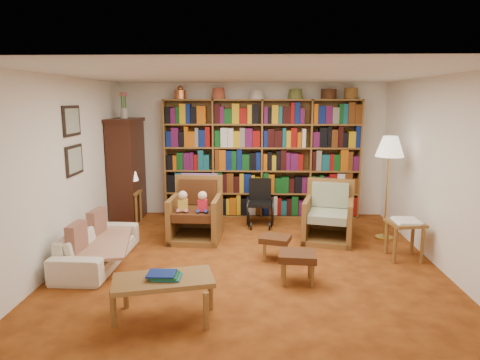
{
  "coord_description": "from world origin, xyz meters",
  "views": [
    {
      "loc": [
        0.06,
        -5.59,
        2.19
      ],
      "look_at": [
        -0.15,
        0.6,
        1.02
      ],
      "focal_mm": 32.0,
      "sensor_mm": 36.0,
      "label": 1
    }
  ],
  "objects_px": {
    "side_table_lamp": "(130,201)",
    "footstool_b": "(298,258)",
    "wheelchair": "(260,204)",
    "floor_lamp": "(390,151)",
    "footstool_a": "(275,240)",
    "armchair_sage": "(327,217)",
    "side_table_papers": "(405,228)",
    "sofa": "(98,246)",
    "coffee_table": "(163,283)",
    "armchair_leather": "(196,213)"
  },
  "relations": [
    {
      "from": "sofa",
      "to": "wheelchair",
      "type": "height_order",
      "value": "wheelchair"
    },
    {
      "from": "wheelchair",
      "to": "coffee_table",
      "type": "height_order",
      "value": "wheelchair"
    },
    {
      "from": "sofa",
      "to": "wheelchair",
      "type": "relative_size",
      "value": 2.03
    },
    {
      "from": "wheelchair",
      "to": "side_table_papers",
      "type": "bearing_deg",
      "value": -38.88
    },
    {
      "from": "wheelchair",
      "to": "floor_lamp",
      "type": "relative_size",
      "value": 0.5
    },
    {
      "from": "side_table_papers",
      "to": "footstool_a",
      "type": "bearing_deg",
      "value": -177.04
    },
    {
      "from": "side_table_lamp",
      "to": "footstool_a",
      "type": "distance_m",
      "value": 3.02
    },
    {
      "from": "wheelchair",
      "to": "footstool_b",
      "type": "xyz_separation_m",
      "value": [
        0.42,
        -2.44,
        -0.06
      ]
    },
    {
      "from": "footstool_b",
      "to": "armchair_leather",
      "type": "bearing_deg",
      "value": 130.73
    },
    {
      "from": "footstool_b",
      "to": "sofa",
      "type": "bearing_deg",
      "value": 168.48
    },
    {
      "from": "side_table_papers",
      "to": "floor_lamp",
      "type": "bearing_deg",
      "value": 90.0
    },
    {
      "from": "wheelchair",
      "to": "footstool_b",
      "type": "relative_size",
      "value": 1.71
    },
    {
      "from": "armchair_leather",
      "to": "armchair_sage",
      "type": "distance_m",
      "value": 2.08
    },
    {
      "from": "sofa",
      "to": "coffee_table",
      "type": "distance_m",
      "value": 1.89
    },
    {
      "from": "side_table_papers",
      "to": "coffee_table",
      "type": "xyz_separation_m",
      "value": [
        -3.0,
        -1.76,
        -0.06
      ]
    },
    {
      "from": "footstool_b",
      "to": "wheelchair",
      "type": "bearing_deg",
      "value": 99.79
    },
    {
      "from": "coffee_table",
      "to": "wheelchair",
      "type": "bearing_deg",
      "value": 73.18
    },
    {
      "from": "armchair_leather",
      "to": "footstool_a",
      "type": "relative_size",
      "value": 2.1
    },
    {
      "from": "armchair_sage",
      "to": "footstool_a",
      "type": "xyz_separation_m",
      "value": [
        -0.86,
        -0.93,
        -0.08
      ]
    },
    {
      "from": "armchair_sage",
      "to": "wheelchair",
      "type": "xyz_separation_m",
      "value": [
        -1.05,
        0.76,
        0.02
      ]
    },
    {
      "from": "sofa",
      "to": "footstool_b",
      "type": "height_order",
      "value": "sofa"
    },
    {
      "from": "side_table_lamp",
      "to": "floor_lamp",
      "type": "height_order",
      "value": "floor_lamp"
    },
    {
      "from": "floor_lamp",
      "to": "side_table_papers",
      "type": "height_order",
      "value": "floor_lamp"
    },
    {
      "from": "armchair_sage",
      "to": "side_table_papers",
      "type": "relative_size",
      "value": 1.67
    },
    {
      "from": "wheelchair",
      "to": "coffee_table",
      "type": "distance_m",
      "value": 3.51
    },
    {
      "from": "armchair_sage",
      "to": "footstool_b",
      "type": "relative_size",
      "value": 1.98
    },
    {
      "from": "side_table_lamp",
      "to": "footstool_b",
      "type": "relative_size",
      "value": 1.24
    },
    {
      "from": "armchair_leather",
      "to": "side_table_papers",
      "type": "relative_size",
      "value": 1.77
    },
    {
      "from": "armchair_leather",
      "to": "floor_lamp",
      "type": "bearing_deg",
      "value": 0.67
    },
    {
      "from": "floor_lamp",
      "to": "footstool_b",
      "type": "bearing_deg",
      "value": -132.22
    },
    {
      "from": "side_table_lamp",
      "to": "footstool_b",
      "type": "distance_m",
      "value": 3.66
    },
    {
      "from": "armchair_sage",
      "to": "floor_lamp",
      "type": "bearing_deg",
      "value": 2.83
    },
    {
      "from": "side_table_lamp",
      "to": "footstool_a",
      "type": "bearing_deg",
      "value": -33.71
    },
    {
      "from": "floor_lamp",
      "to": "armchair_leather",
      "type": "bearing_deg",
      "value": -179.33
    },
    {
      "from": "armchair_leather",
      "to": "armchair_sage",
      "type": "bearing_deg",
      "value": -0.3
    },
    {
      "from": "sofa",
      "to": "armchair_sage",
      "type": "relative_size",
      "value": 1.76
    },
    {
      "from": "side_table_lamp",
      "to": "side_table_papers",
      "type": "xyz_separation_m",
      "value": [
        4.3,
        -1.58,
        0.02
      ]
    },
    {
      "from": "wheelchair",
      "to": "floor_lamp",
      "type": "height_order",
      "value": "floor_lamp"
    },
    {
      "from": "footstool_a",
      "to": "sofa",
      "type": "bearing_deg",
      "value": -175.04
    },
    {
      "from": "side_table_lamp",
      "to": "wheelchair",
      "type": "height_order",
      "value": "wheelchair"
    },
    {
      "from": "sofa",
      "to": "coffee_table",
      "type": "relative_size",
      "value": 1.52
    },
    {
      "from": "floor_lamp",
      "to": "coffee_table",
      "type": "height_order",
      "value": "floor_lamp"
    },
    {
      "from": "footstool_b",
      "to": "coffee_table",
      "type": "relative_size",
      "value": 0.44
    },
    {
      "from": "side_table_papers",
      "to": "footstool_b",
      "type": "bearing_deg",
      "value": -151.75
    },
    {
      "from": "floor_lamp",
      "to": "footstool_b",
      "type": "relative_size",
      "value": 3.44
    },
    {
      "from": "wheelchair",
      "to": "side_table_papers",
      "type": "distance_m",
      "value": 2.55
    },
    {
      "from": "armchair_leather",
      "to": "footstool_b",
      "type": "relative_size",
      "value": 2.09
    },
    {
      "from": "side_table_lamp",
      "to": "wheelchair",
      "type": "bearing_deg",
      "value": 0.44
    },
    {
      "from": "sofa",
      "to": "side_table_lamp",
      "type": "distance_m",
      "value": 1.89
    },
    {
      "from": "sofa",
      "to": "footstool_b",
      "type": "distance_m",
      "value": 2.69
    }
  ]
}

